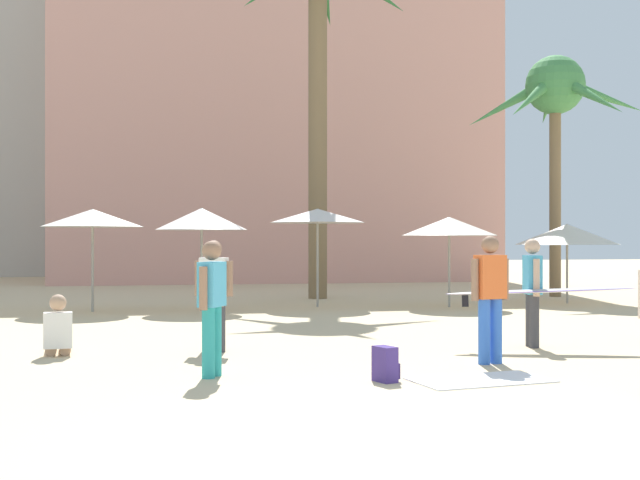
# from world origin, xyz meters

# --- Properties ---
(ground) EXTENTS (120.00, 120.00, 0.00)m
(ground) POSITION_xyz_m (0.00, 0.00, 0.00)
(ground) COLOR beige
(hotel_pink) EXTENTS (17.98, 9.94, 15.61)m
(hotel_pink) POSITION_xyz_m (2.67, 30.32, 7.81)
(hotel_pink) COLOR #DB9989
(hotel_pink) RESTS_ON ground
(palm_tree_far_left) EXTENTS (5.09, 5.55, 10.71)m
(palm_tree_far_left) POSITION_xyz_m (2.19, 17.12, 8.61)
(palm_tree_far_left) COLOR brown
(palm_tree_far_left) RESTS_ON ground
(palm_tree_left) EXTENTS (5.09, 5.28, 7.19)m
(palm_tree_left) POSITION_xyz_m (9.30, 16.51, 5.91)
(palm_tree_left) COLOR brown
(palm_tree_left) RESTS_ON ground
(cafe_umbrella_1) EXTENTS (2.40, 2.40, 2.27)m
(cafe_umbrella_1) POSITION_xyz_m (4.84, 13.46, 2.03)
(cafe_umbrella_1) COLOR gray
(cafe_umbrella_1) RESTS_ON ground
(cafe_umbrella_2) EXTENTS (2.72, 2.72, 2.11)m
(cafe_umbrella_2) POSITION_xyz_m (8.35, 14.01, 1.84)
(cafe_umbrella_2) COLOR gray
(cafe_umbrella_2) RESTS_ON ground
(cafe_umbrella_3) EXTENTS (2.41, 2.41, 2.47)m
(cafe_umbrella_3) POSITION_xyz_m (1.61, 14.18, 2.29)
(cafe_umbrella_3) COLOR gray
(cafe_umbrella_3) RESTS_ON ground
(cafe_umbrella_4) EXTENTS (2.17, 2.17, 2.45)m
(cafe_umbrella_4) POSITION_xyz_m (-1.33, 13.54, 2.18)
(cafe_umbrella_4) COLOR gray
(cafe_umbrella_4) RESTS_ON ground
(cafe_umbrella_5) EXTENTS (2.36, 2.36, 2.41)m
(cafe_umbrella_5) POSITION_xyz_m (-3.85, 13.82, 2.20)
(cafe_umbrella_5) COLOR gray
(cafe_umbrella_5) RESTS_ON ground
(beach_towel) EXTENTS (1.75, 1.14, 0.01)m
(beach_towel) POSITION_xyz_m (1.37, 3.04, 0.01)
(beach_towel) COLOR white
(beach_towel) RESTS_ON ground
(backpack) EXTENTS (0.31, 0.34, 0.42)m
(backpack) POSITION_xyz_m (0.24, 3.18, 0.20)
(backpack) COLOR #412E77
(backpack) RESTS_ON ground
(person_mid_left) EXTENTS (2.91, 1.13, 1.70)m
(person_mid_left) POSITION_xyz_m (3.38, 5.68, 0.92)
(person_mid_left) COLOR #3D3D42
(person_mid_left) RESTS_ON ground
(person_far_right) EXTENTS (0.46, 0.98, 0.90)m
(person_far_right) POSITION_xyz_m (-3.83, 6.37, 0.31)
(person_far_right) COLOR tan
(person_far_right) RESTS_ON ground
(person_mid_center) EXTENTS (0.61, 0.31, 1.74)m
(person_mid_center) POSITION_xyz_m (2.02, 4.28, 0.95)
(person_mid_center) COLOR blue
(person_mid_center) RESTS_ON ground
(person_far_left) EXTENTS (0.38, 0.58, 1.67)m
(person_far_left) POSITION_xyz_m (-1.76, 3.93, 0.92)
(person_far_left) COLOR teal
(person_far_left) RESTS_ON ground
(person_near_left) EXTENTS (0.59, 0.36, 1.68)m
(person_near_left) POSITION_xyz_m (-1.57, 6.24, 0.92)
(person_near_left) COLOR #3D3D42
(person_near_left) RESTS_ON ground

